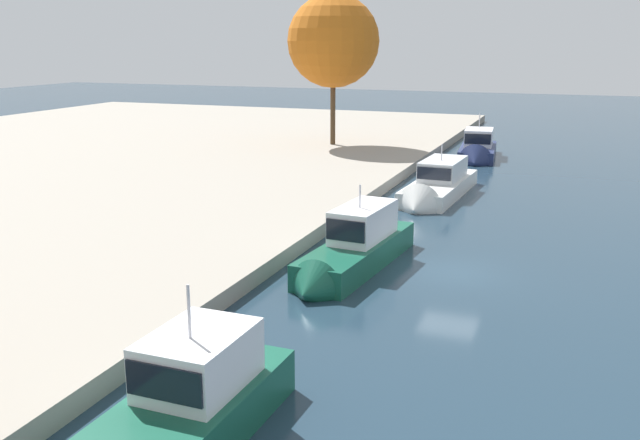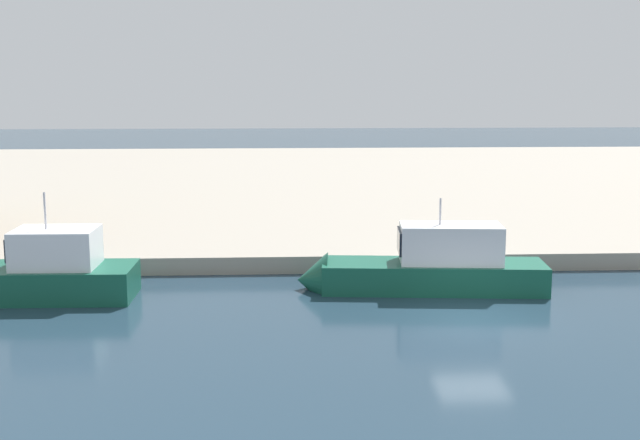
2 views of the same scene
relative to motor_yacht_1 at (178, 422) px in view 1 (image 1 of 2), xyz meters
name	(u,v)px [view 1 (image 1 of 2)]	position (x,y,z in m)	size (l,w,h in m)	color
ground_plane	(451,272)	(16.15, -3.65, -0.77)	(220.00, 220.00, 0.00)	#1E3342
motor_yacht_1	(178,422)	(0.00, 0.00, 0.00)	(7.81, 2.88, 4.95)	#14513D
motor_yacht_2	(353,252)	(15.04, 0.44, 0.00)	(9.86, 3.11, 4.40)	#14513D
motor_yacht_3	(437,188)	(30.85, 0.01, -0.15)	(11.00, 3.35, 4.38)	silver
motor_yacht_4	(477,151)	(47.15, -0.07, -0.13)	(8.93, 3.62, 4.85)	navy
tree_1	(331,43)	(45.90, 12.68, 8.76)	(7.95, 7.95, 12.90)	#4C3823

